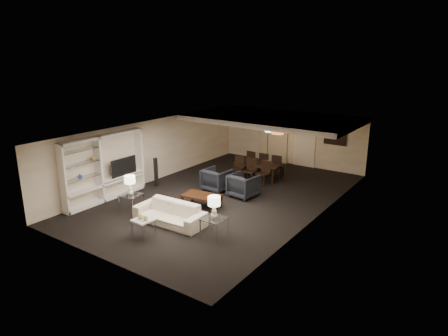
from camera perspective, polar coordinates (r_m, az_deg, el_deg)
floor at (r=14.61m, az=0.00°, el=-4.14°), size 11.00×11.00×0.00m
ceiling at (r=13.93m, az=0.00°, el=5.53°), size 7.00×11.00×0.02m
wall_back at (r=18.87m, az=9.59°, el=4.30°), size 7.00×0.02×2.50m
wall_front at (r=10.43m, az=-17.60°, el=-6.20°), size 7.00×0.02×2.50m
wall_left at (r=16.40m, az=-10.10°, el=2.46°), size 0.02×11.00×2.50m
wall_right at (r=12.64m, az=13.15°, el=-1.89°), size 0.02×11.00×2.50m
ceiling_soffit at (r=16.90m, az=6.83°, el=6.99°), size 7.00×4.00×0.20m
curtains at (r=19.20m, az=7.05°, el=4.46°), size 1.50×0.12×2.40m
door at (r=18.61m, az=11.47°, el=3.40°), size 0.90×0.05×2.10m
painting at (r=18.01m, az=15.63°, el=4.32°), size 0.95×0.04×0.65m
media_unit at (r=14.62m, az=-16.70°, el=0.01°), size 0.38×3.40×2.35m
pendant_light at (r=16.85m, az=7.68°, el=5.27°), size 0.52×0.52×0.24m
sofa at (r=12.43m, az=-7.77°, el=-6.41°), size 2.32×0.98×0.67m
coffee_table at (r=13.60m, az=-3.21°, el=-4.74°), size 1.34×0.88×0.45m
armchair_left at (r=15.16m, az=-1.07°, el=-1.67°), size 0.96×0.98×0.85m
armchair_right at (r=14.52m, az=2.78°, el=-2.51°), size 1.00×1.02×0.85m
side_table_left at (r=13.59m, az=-13.10°, el=-4.88°), size 0.70×0.70×0.59m
side_table_right at (r=11.45m, az=-1.39°, el=-8.54°), size 0.64×0.64×0.59m
table_lamp_left at (r=13.38m, az=-13.27°, el=-2.41°), size 0.40×0.40×0.65m
table_lamp_right at (r=11.21m, az=-1.41°, el=-5.67°), size 0.38×0.38×0.65m
marble_table at (r=11.75m, az=-11.40°, el=-8.38°), size 0.56×0.56×0.52m
gold_gourd_a at (r=11.68m, az=-11.84°, el=-6.71°), size 0.17×0.17×0.17m
gold_gourd_b at (r=11.55m, az=-11.15°, el=-7.00°), size 0.15×0.15×0.15m
television at (r=15.08m, az=-14.41°, el=0.27°), size 1.12×0.15×0.65m
vase_blue at (r=14.05m, az=-19.90°, el=-1.07°), size 0.16×0.16×0.17m
vase_amber at (r=14.25m, az=-18.19°, el=1.41°), size 0.15×0.15×0.16m
floor_speaker at (r=15.85m, az=-9.71°, el=-0.56°), size 0.16×0.16×1.14m
dining_table at (r=16.66m, az=4.86°, el=-0.40°), size 1.94×1.15×0.66m
chair_nl at (r=16.38m, az=1.92°, el=-0.05°), size 0.49×0.49×0.99m
chair_nm at (r=16.08m, az=3.71°, el=-0.39°), size 0.51×0.51×0.99m
chair_nr at (r=15.79m, az=5.57°, el=-0.75°), size 0.50×0.50×0.99m
chair_fl at (r=17.45m, az=4.24°, el=0.94°), size 0.49×0.49×0.99m
chair_fm at (r=17.16m, az=5.96°, el=0.63°), size 0.49×0.49×0.99m
chair_fr at (r=16.89m, az=7.74°, el=0.32°), size 0.51×0.51×0.99m
floor_lamp at (r=18.22m, az=6.24°, el=3.00°), size 0.33×0.33×1.88m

